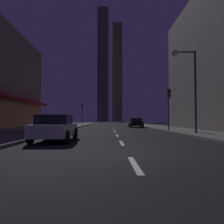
{
  "coord_description": "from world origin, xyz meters",
  "views": [
    {
      "loc": [
        -0.7,
        -7.61,
        1.18
      ],
      "look_at": [
        0.0,
        28.05,
        2.49
      ],
      "focal_mm": 34.32,
      "sensor_mm": 36.0,
      "label": 1
    }
  ],
  "objects": [
    {
      "name": "skyscraper_distant_tall",
      "position": [
        -3.83,
        127.97,
        36.41
      ],
      "size": [
        7.03,
        6.29,
        72.82
      ],
      "primitive_type": "cube",
      "color": "brown",
      "rests_on": "ground"
    },
    {
      "name": "skyscraper_distant_mid",
      "position": [
        6.32,
        151.79,
        37.19
      ],
      "size": [
        7.51,
        5.05,
        74.37
      ],
      "primitive_type": "cube",
      "color": "brown",
      "rests_on": "ground"
    },
    {
      "name": "sidewalk_left",
      "position": [
        -7.0,
        32.0,
        0.07
      ],
      "size": [
        4.0,
        76.0,
        0.15
      ],
      "primitive_type": "cube",
      "color": "#605E59",
      "rests_on": "ground"
    },
    {
      "name": "sidewalk_right",
      "position": [
        7.0,
        32.0,
        0.07
      ],
      "size": [
        4.0,
        76.0,
        0.15
      ],
      "primitive_type": "cube",
      "color": "#605E59",
      "rests_on": "ground"
    },
    {
      "name": "ground_plane",
      "position": [
        0.0,
        32.0,
        -0.05
      ],
      "size": [
        78.0,
        136.0,
        0.1
      ],
      "primitive_type": "cube",
      "color": "black"
    },
    {
      "name": "car_parked_far",
      "position": [
        3.6,
        25.21,
        0.74
      ],
      "size": [
        1.98,
        4.24,
        1.45
      ],
      "color": "black",
      "rests_on": "ground"
    },
    {
      "name": "car_parked_near",
      "position": [
        -3.6,
        4.26,
        0.74
      ],
      "size": [
        1.98,
        4.24,
        1.45
      ],
      "color": "silver",
      "rests_on": "ground"
    },
    {
      "name": "street_lamp_right",
      "position": [
        5.38,
        9.0,
        5.07
      ],
      "size": [
        1.96,
        0.56,
        6.58
      ],
      "color": "#38383D",
      "rests_on": "sidewalk_right"
    },
    {
      "name": "lane_marking_center",
      "position": [
        0.0,
        8.4,
        0.01
      ],
      "size": [
        0.16,
        23.0,
        0.01
      ],
      "color": "silver",
      "rests_on": "ground"
    },
    {
      "name": "traffic_light_near_right",
      "position": [
        5.5,
        13.95,
        3.19
      ],
      "size": [
        0.32,
        0.48,
        4.2
      ],
      "color": "#2D2D2D",
      "rests_on": "sidewalk_right"
    },
    {
      "name": "fire_hydrant_far_left",
      "position": [
        -5.9,
        23.93,
        0.45
      ],
      "size": [
        0.42,
        0.3,
        0.65
      ],
      "color": "gold",
      "rests_on": "sidewalk_left"
    },
    {
      "name": "traffic_light_far_left",
      "position": [
        -5.5,
        32.47,
        3.19
      ],
      "size": [
        0.32,
        0.48,
        4.2
      ],
      "color": "#2D2D2D",
      "rests_on": "sidewalk_left"
    }
  ]
}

